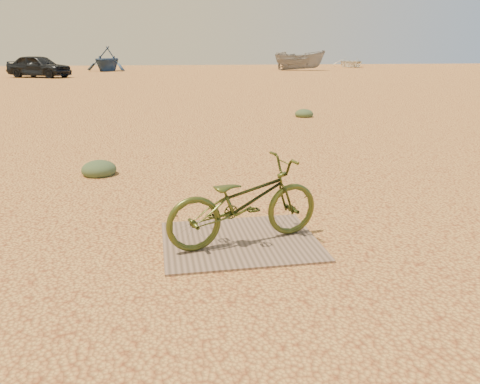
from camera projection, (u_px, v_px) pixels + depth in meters
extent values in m
plane|color=#E2AD59|center=(305.00, 256.00, 4.32)|extent=(120.00, 120.00, 0.00)
cube|color=#866B5C|center=(240.00, 241.00, 4.65)|extent=(1.52, 1.26, 0.02)
imported|color=#404D1D|center=(244.00, 202.00, 4.49)|extent=(1.66, 0.92, 0.83)
imported|color=black|center=(39.00, 66.00, 32.76)|extent=(4.87, 3.81, 1.55)
imported|color=navy|center=(107.00, 59.00, 42.79)|extent=(4.96, 5.27, 2.22)
imported|color=gray|center=(300.00, 60.00, 44.53)|extent=(5.07, 3.31, 1.84)
imported|color=silver|center=(351.00, 62.00, 53.46)|extent=(4.71, 5.81, 1.06)
ellipsoid|color=#4B5E3E|center=(99.00, 175.00, 7.17)|extent=(0.52, 0.52, 0.29)
ellipsoid|color=#4B5E3E|center=(304.00, 117.00, 13.43)|extent=(0.52, 0.52, 0.29)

